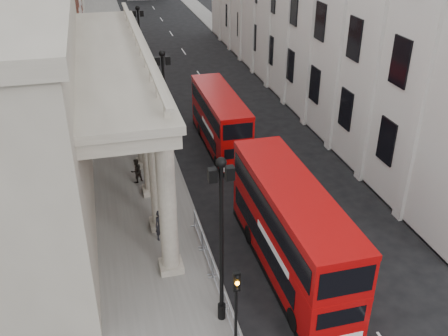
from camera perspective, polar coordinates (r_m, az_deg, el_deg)
The scene contains 13 objects.
sidewalk_west at distance 45.84m, azimuth -11.27°, elevation 5.90°, with size 6.00×140.00×0.12m, color slate.
sidewalk_east at distance 49.30m, azimuth 8.32°, elevation 7.77°, with size 3.00×140.00×0.12m, color slate.
kerb at distance 46.04m, azimuth -7.60°, elevation 6.32°, with size 0.20×140.00×0.14m, color slate.
portico_building at distance 32.98m, azimuth -23.71°, elevation 6.14°, with size 9.00×28.00×12.00m, color gray.
lamp_post_south at distance 20.96m, azimuth -0.30°, elevation -7.42°, with size 1.05×0.44×8.32m.
lamp_post_mid at distance 34.97m, azimuth -6.79°, elevation 7.66°, with size 1.05×0.44×8.32m.
lamp_post_north at distance 50.19m, azimuth -9.55°, elevation 13.86°, with size 1.05×0.44×8.32m.
traffic_light at distance 20.62m, azimuth 1.41°, elevation -14.64°, with size 0.28×0.33×4.30m.
bus_near at distance 25.48m, azimuth 7.65°, elevation -6.81°, with size 2.86×11.52×4.97m.
bus_far at distance 38.50m, azimuth -0.46°, elevation 5.59°, with size 2.45×10.00×4.32m.
pedestrian_a at distance 28.36m, azimuth -7.26°, elevation -6.52°, with size 0.68×0.45×1.86m, color black.
pedestrian_b at distance 34.25m, azimuth -10.00°, elevation -0.31°, with size 0.83×0.65×1.71m, color #282420.
pedestrian_c at distance 34.44m, azimuth -7.75°, elevation 0.04°, with size 0.83×0.54×1.70m, color black.
Camera 1 is at (-4.73, -12.49, 17.17)m, focal length 40.00 mm.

